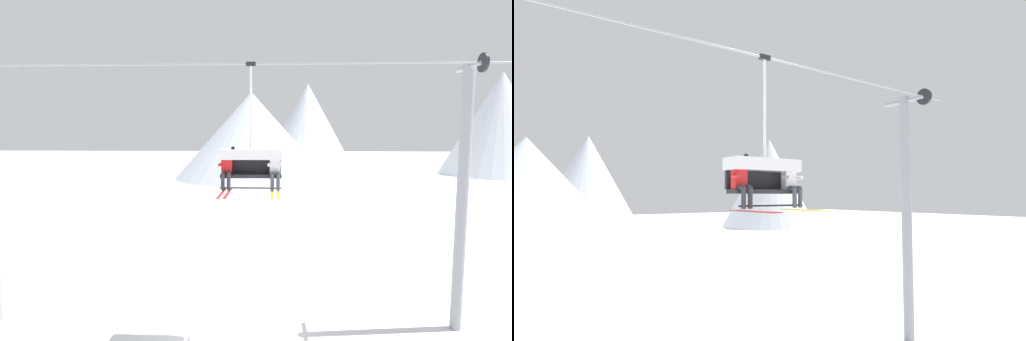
{
  "view_description": "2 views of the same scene",
  "coord_description": "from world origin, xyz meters",
  "views": [
    {
      "loc": [
        1.4,
        -12.75,
        6.57
      ],
      "look_at": [
        0.92,
        -1.0,
        5.31
      ],
      "focal_mm": 28.0,
      "sensor_mm": 36.0,
      "label": 1
    },
    {
      "loc": [
        -4.73,
        -8.71,
        5.03
      ],
      "look_at": [
        0.93,
        -0.79,
        5.65
      ],
      "focal_mm": 28.0,
      "sensor_mm": 36.0,
      "label": 2
    }
  ],
  "objects": [
    {
      "name": "mountain_peak_east",
      "position": [
        33.2,
        44.57,
        7.16
      ],
      "size": [
        15.43,
        15.43,
        14.33
      ],
      "color": "silver",
      "rests_on": "ground_plane"
    },
    {
      "name": "chairlift_chair",
      "position": [
        0.76,
        -0.73,
        5.68
      ],
      "size": [
        1.87,
        0.74,
        3.72
      ],
      "color": "#232328"
    },
    {
      "name": "mountain_peak_central",
      "position": [
        7.07,
        52.7,
        6.83
      ],
      "size": [
        15.06,
        15.06,
        13.67
      ],
      "color": "silver",
      "rests_on": "ground_plane"
    },
    {
      "name": "mountain_peak_west",
      "position": [
        -1.39,
        40.44,
        5.64
      ],
      "size": [
        20.25,
        20.25,
        11.27
      ],
      "color": "silver",
      "rests_on": "ground_plane"
    },
    {
      "name": "ground_plane",
      "position": [
        0.0,
        0.0,
        0.0
      ],
      "size": [
        200.0,
        200.0,
        0.0
      ],
      "primitive_type": "plane",
      "color": "white"
    },
    {
      "name": "lift_cable",
      "position": [
        -0.29,
        -0.8,
        8.44
      ],
      "size": [
        17.47,
        0.05,
        0.05
      ],
      "color": "gray"
    },
    {
      "name": "skier_red",
      "position": [
        0.04,
        -0.94,
        5.37
      ],
      "size": [
        0.48,
        1.7,
        1.34
      ],
      "color": "red"
    },
    {
      "name": "lift_tower_far",
      "position": [
        7.44,
        -0.02,
        4.53
      ],
      "size": [
        0.36,
        1.88,
        8.72
      ],
      "color": "gray",
      "rests_on": "ground_plane"
    },
    {
      "name": "skier_white",
      "position": [
        1.49,
        -0.95,
        5.34
      ],
      "size": [
        0.46,
        1.7,
        1.23
      ],
      "color": "silver"
    }
  ]
}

